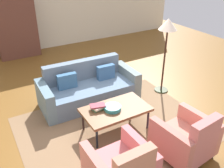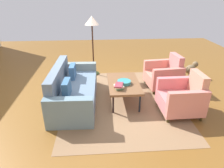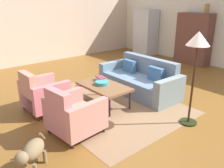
# 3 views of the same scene
# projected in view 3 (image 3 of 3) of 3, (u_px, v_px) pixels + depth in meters

# --- Properties ---
(ground_plane) EXTENTS (11.90, 11.90, 0.00)m
(ground_plane) POSITION_uv_depth(u_px,v_px,m) (141.00, 101.00, 5.44)
(ground_plane) COLOR brown
(wall_left) EXTENTS (0.12, 8.47, 2.80)m
(wall_left) POSITION_uv_depth(u_px,v_px,m) (43.00, 24.00, 8.52)
(wall_left) COLOR beige
(wall_left) RESTS_ON ground
(area_rug) EXTENTS (3.40, 2.60, 0.01)m
(area_rug) POSITION_uv_depth(u_px,v_px,m) (106.00, 104.00, 5.27)
(area_rug) COLOR #876849
(area_rug) RESTS_ON ground
(couch) EXTENTS (2.12, 0.96, 0.86)m
(couch) POSITION_uv_depth(u_px,v_px,m) (141.00, 81.00, 5.86)
(couch) COLOR slate
(couch) RESTS_ON ground
(coffee_table) EXTENTS (1.20, 0.70, 0.46)m
(coffee_table) POSITION_uv_depth(u_px,v_px,m) (104.00, 87.00, 5.10)
(coffee_table) COLOR black
(coffee_table) RESTS_ON ground
(armchair_left) EXTENTS (0.81, 0.81, 0.88)m
(armchair_left) POSITION_uv_depth(u_px,v_px,m) (42.00, 95.00, 4.84)
(armchair_left) COLOR #312A13
(armchair_left) RESTS_ON ground
(armchair_right) EXTENTS (0.87, 0.87, 0.88)m
(armchair_right) POSITION_uv_depth(u_px,v_px,m) (73.00, 116.00, 3.98)
(armchair_right) COLOR #302B14
(armchair_right) RESTS_ON ground
(fruit_bowl) EXTENTS (0.30, 0.30, 0.07)m
(fruit_bowl) POSITION_uv_depth(u_px,v_px,m) (102.00, 83.00, 5.12)
(fruit_bowl) COLOR teal
(fruit_bowl) RESTS_ON coffee_table
(book_stack) EXTENTS (0.30, 0.22, 0.09)m
(book_stack) POSITION_uv_depth(u_px,v_px,m) (101.00, 79.00, 5.36)
(book_stack) COLOR #457B53
(book_stack) RESTS_ON coffee_table
(cabinet) EXTENTS (1.20, 0.51, 1.80)m
(cabinet) POSITION_uv_depth(u_px,v_px,m) (194.00, 39.00, 8.32)
(cabinet) COLOR brown
(cabinet) RESTS_ON ground
(vase_tall) EXTENTS (0.16, 0.16, 0.30)m
(vase_tall) POSITION_uv_depth(u_px,v_px,m) (207.00, 8.00, 7.72)
(vase_tall) COLOR olive
(vase_tall) RESTS_ON cabinet
(refrigerator) EXTENTS (0.80, 0.73, 1.85)m
(refrigerator) POSITION_uv_depth(u_px,v_px,m) (146.00, 33.00, 9.81)
(refrigerator) COLOR #B7BABF
(refrigerator) RESTS_ON ground
(floor_lamp) EXTENTS (0.40, 0.40, 1.72)m
(floor_lamp) POSITION_uv_depth(u_px,v_px,m) (197.00, 48.00, 3.97)
(floor_lamp) COLOR black
(floor_lamp) RESTS_ON ground
(dog) EXTENTS (0.50, 0.57, 0.48)m
(dog) POSITION_uv_depth(u_px,v_px,m) (32.00, 152.00, 3.09)
(dog) COLOR brown
(dog) RESTS_ON ground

